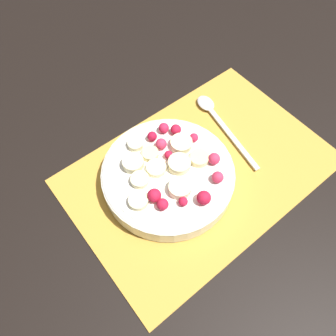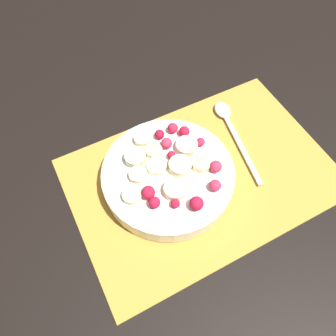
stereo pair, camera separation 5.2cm
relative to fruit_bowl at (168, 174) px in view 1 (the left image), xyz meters
The scene contains 4 objects.
ground_plane 0.07m from the fruit_bowl, 163.75° to the left, with size 3.00×3.00×0.00m, color black.
placemat 0.06m from the fruit_bowl, 163.75° to the left, with size 0.45×0.30×0.01m.
fruit_bowl is the anchor object (origin of this frame).
spoon 0.17m from the fruit_bowl, 161.20° to the right, with size 0.05×0.19×0.01m.
Camera 1 is at (0.23, 0.19, 0.50)m, focal length 35.00 mm.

